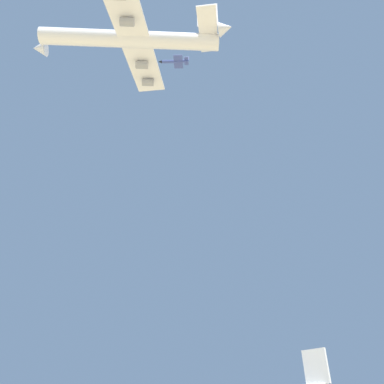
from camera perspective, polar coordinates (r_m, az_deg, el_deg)
carrier_jet at (r=155.41m, az=-8.97°, el=22.18°), size 64.18×58.10×21.41m
chase_jet_right_wing at (r=193.77m, az=-2.61°, el=19.39°), size 12.71×12.95×4.00m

